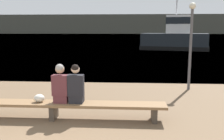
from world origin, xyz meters
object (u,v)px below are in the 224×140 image
Objects in this scene: person_left at (61,85)px; shopping_bag at (39,98)px; deck_lamp_post at (191,36)px; person_right at (76,86)px; tugboat_red at (175,39)px; bench_main at (54,105)px.

person_left is 3.64× the size of shopping_bag.
person_left is 5.35m from deck_lamp_post.
person_left is 0.39m from person_right.
person_left is 23.25m from tugboat_red.
shopping_bag is at bearing 177.92° from bench_main.
person_right is 0.13× the size of tugboat_red.
person_right is at bearing -0.13° from bench_main.
person_left is 0.13× the size of tugboat_red.
person_right is 3.62× the size of shopping_bag.
shopping_bag reaches higher than bench_main.
shopping_bag is at bearing 179.12° from person_right.
person_left is 0.31× the size of deck_lamp_post.
tugboat_red reaches higher than person_left.
bench_main is 1.77× the size of deck_lamp_post.
person_left is at bearing -179.87° from person_right.
deck_lamp_post is (3.58, 3.41, 1.13)m from person_right.
person_left is at bearing -1.58° from shopping_bag.
tugboat_red reaches higher than bench_main.
shopping_bag is 5.85m from deck_lamp_post.
deck_lamp_post is at bearing 43.56° from person_right.
shopping_bag is 0.08× the size of deck_lamp_post.
deck_lamp_post reaches higher than shopping_bag.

